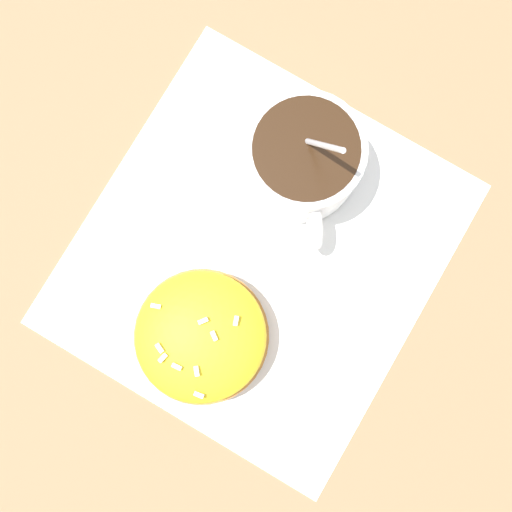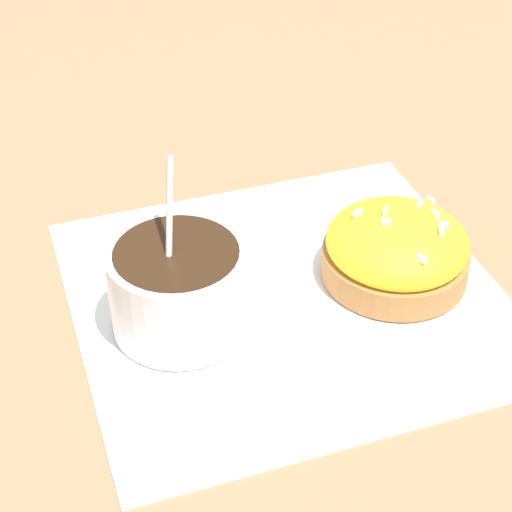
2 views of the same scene
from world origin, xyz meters
name	(u,v)px [view 1 (image 1 of 2)]	position (x,y,z in m)	size (l,w,h in m)	color
ground_plane	(259,254)	(0.00, 0.00, 0.00)	(3.00, 3.00, 0.00)	#93704C
paper_napkin	(259,253)	(0.00, 0.00, 0.00)	(0.30, 0.29, 0.00)	white
coffee_cup	(309,163)	(-0.07, 0.01, 0.04)	(0.10, 0.09, 0.11)	white
frosted_pastry	(201,336)	(0.08, -0.01, 0.02)	(0.10, 0.10, 0.05)	#B2753D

